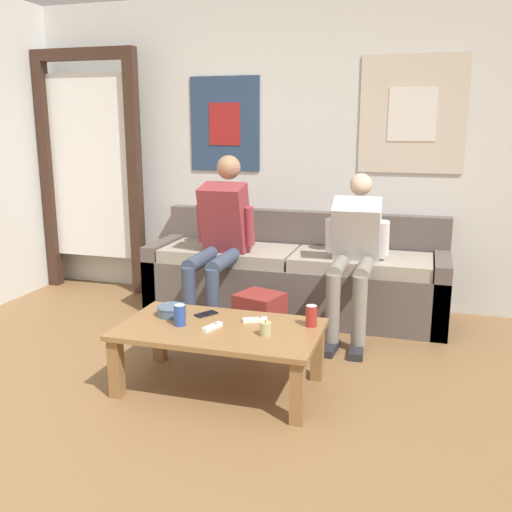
{
  "coord_description": "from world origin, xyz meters",
  "views": [
    {
      "loc": [
        1.05,
        -2.15,
        1.52
      ],
      "look_at": [
        0.01,
        1.3,
        0.68
      ],
      "focal_mm": 40.0,
      "sensor_mm": 36.0,
      "label": 1
    }
  ],
  "objects_px": {
    "cell_phone": "(206,314)",
    "game_controller_near_right": "(212,327)",
    "pillar_candle": "(266,329)",
    "drink_can_blue": "(180,315)",
    "backpack": "(259,321)",
    "game_controller_near_left": "(255,320)",
    "coffee_table": "(220,336)",
    "ceramic_bowl": "(172,310)",
    "drink_can_red": "(311,316)",
    "person_seated_teen": "(354,249)",
    "couch": "(295,278)",
    "person_seated_adult": "(220,235)"
  },
  "relations": [
    {
      "from": "drink_can_blue",
      "to": "coffee_table",
      "type": "bearing_deg",
      "value": 10.36
    },
    {
      "from": "couch",
      "to": "person_seated_adult",
      "type": "height_order",
      "value": "person_seated_adult"
    },
    {
      "from": "person_seated_adult",
      "to": "drink_can_blue",
      "type": "xyz_separation_m",
      "value": [
        0.17,
        -1.14,
        -0.25
      ]
    },
    {
      "from": "person_seated_adult",
      "to": "drink_can_red",
      "type": "relative_size",
      "value": 10.3
    },
    {
      "from": "game_controller_near_left",
      "to": "pillar_candle",
      "type": "bearing_deg",
      "value": -58.2
    },
    {
      "from": "ceramic_bowl",
      "to": "game_controller_near_right",
      "type": "bearing_deg",
      "value": -25.0
    },
    {
      "from": "couch",
      "to": "drink_can_red",
      "type": "xyz_separation_m",
      "value": [
        0.39,
        -1.32,
        0.15
      ]
    },
    {
      "from": "drink_can_blue",
      "to": "game_controller_near_right",
      "type": "xyz_separation_m",
      "value": [
        0.2,
        -0.0,
        -0.05
      ]
    },
    {
      "from": "ceramic_bowl",
      "to": "game_controller_near_left",
      "type": "relative_size",
      "value": 1.24
    },
    {
      "from": "coffee_table",
      "to": "ceramic_bowl",
      "type": "bearing_deg",
      "value": 163.31
    },
    {
      "from": "backpack",
      "to": "pillar_candle",
      "type": "relative_size",
      "value": 4.25
    },
    {
      "from": "pillar_candle",
      "to": "person_seated_teen",
      "type": "bearing_deg",
      "value": 74.53
    },
    {
      "from": "coffee_table",
      "to": "pillar_candle",
      "type": "xyz_separation_m",
      "value": [
        0.29,
        -0.05,
        0.1
      ]
    },
    {
      "from": "person_seated_teen",
      "to": "cell_phone",
      "type": "distance_m",
      "value": 1.25
    },
    {
      "from": "couch",
      "to": "game_controller_near_left",
      "type": "height_order",
      "value": "couch"
    },
    {
      "from": "game_controller_near_left",
      "to": "ceramic_bowl",
      "type": "bearing_deg",
      "value": -175.97
    },
    {
      "from": "drink_can_red",
      "to": "game_controller_near_right",
      "type": "distance_m",
      "value": 0.57
    },
    {
      "from": "ceramic_bowl",
      "to": "drink_can_red",
      "type": "height_order",
      "value": "drink_can_red"
    },
    {
      "from": "backpack",
      "to": "pillar_candle",
      "type": "height_order",
      "value": "pillar_candle"
    },
    {
      "from": "game_controller_near_left",
      "to": "person_seated_adult",
      "type": "bearing_deg",
      "value": 120.79
    },
    {
      "from": "person_seated_adult",
      "to": "drink_can_blue",
      "type": "distance_m",
      "value": 1.18
    },
    {
      "from": "game_controller_near_left",
      "to": "backpack",
      "type": "bearing_deg",
      "value": 104.17
    },
    {
      "from": "backpack",
      "to": "cell_phone",
      "type": "bearing_deg",
      "value": -108.85
    },
    {
      "from": "game_controller_near_right",
      "to": "couch",
      "type": "bearing_deg",
      "value": 84.93
    },
    {
      "from": "drink_can_blue",
      "to": "game_controller_near_left",
      "type": "distance_m",
      "value": 0.44
    },
    {
      "from": "pillar_candle",
      "to": "game_controller_near_left",
      "type": "bearing_deg",
      "value": 121.8
    },
    {
      "from": "pillar_candle",
      "to": "drink_can_red",
      "type": "height_order",
      "value": "drink_can_red"
    },
    {
      "from": "coffee_table",
      "to": "game_controller_near_left",
      "type": "bearing_deg",
      "value": 39.63
    },
    {
      "from": "drink_can_red",
      "to": "cell_phone",
      "type": "bearing_deg",
      "value": 179.09
    },
    {
      "from": "backpack",
      "to": "game_controller_near_left",
      "type": "xyz_separation_m",
      "value": [
        0.14,
        -0.56,
        0.21
      ]
    },
    {
      "from": "coffee_table",
      "to": "ceramic_bowl",
      "type": "distance_m",
      "value": 0.37
    },
    {
      "from": "cell_phone",
      "to": "game_controller_near_right",
      "type": "bearing_deg",
      "value": -60.56
    },
    {
      "from": "person_seated_adult",
      "to": "game_controller_near_left",
      "type": "height_order",
      "value": "person_seated_adult"
    },
    {
      "from": "pillar_candle",
      "to": "drink_can_blue",
      "type": "height_order",
      "value": "drink_can_blue"
    },
    {
      "from": "couch",
      "to": "game_controller_near_right",
      "type": "xyz_separation_m",
      "value": [
        -0.14,
        -1.53,
        0.1
      ]
    },
    {
      "from": "game_controller_near_right",
      "to": "cell_phone",
      "type": "height_order",
      "value": "game_controller_near_right"
    },
    {
      "from": "person_seated_teen",
      "to": "cell_phone",
      "type": "bearing_deg",
      "value": -128.8
    },
    {
      "from": "ceramic_bowl",
      "to": "game_controller_near_right",
      "type": "xyz_separation_m",
      "value": [
        0.32,
        -0.15,
        -0.02
      ]
    },
    {
      "from": "drink_can_red",
      "to": "game_controller_near_right",
      "type": "xyz_separation_m",
      "value": [
        -0.53,
        -0.21,
        -0.05
      ]
    },
    {
      "from": "coffee_table",
      "to": "drink_can_red",
      "type": "relative_size",
      "value": 9.32
    },
    {
      "from": "game_controller_near_right",
      "to": "person_seated_adult",
      "type": "bearing_deg",
      "value": 108.06
    },
    {
      "from": "coffee_table",
      "to": "game_controller_near_right",
      "type": "xyz_separation_m",
      "value": [
        -0.03,
        -0.05,
        0.07
      ]
    },
    {
      "from": "person_seated_teen",
      "to": "ceramic_bowl",
      "type": "bearing_deg",
      "value": -133.21
    },
    {
      "from": "pillar_candle",
      "to": "backpack",
      "type": "bearing_deg",
      "value": 109.13
    },
    {
      "from": "game_controller_near_right",
      "to": "coffee_table",
      "type": "bearing_deg",
      "value": 58.68
    },
    {
      "from": "backpack",
      "to": "ceramic_bowl",
      "type": "xyz_separation_m",
      "value": [
        -0.38,
        -0.6,
        0.24
      ]
    },
    {
      "from": "drink_can_blue",
      "to": "cell_phone",
      "type": "height_order",
      "value": "drink_can_blue"
    },
    {
      "from": "game_controller_near_left",
      "to": "cell_phone",
      "type": "relative_size",
      "value": 0.97
    },
    {
      "from": "ceramic_bowl",
      "to": "drink_can_blue",
      "type": "relative_size",
      "value": 1.45
    },
    {
      "from": "couch",
      "to": "game_controller_near_right",
      "type": "height_order",
      "value": "couch"
    }
  ]
}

